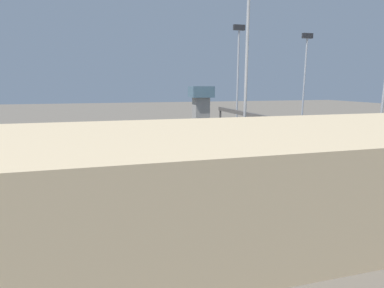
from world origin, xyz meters
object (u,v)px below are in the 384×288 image
Objects in this scene: train_on_track_4 at (163,162)px; light_mast_0 at (238,69)px; light_mast_2 at (305,73)px; train_on_track_1 at (169,143)px; maintenance_shed at (249,175)px; train_on_track_2 at (174,145)px; control_tower at (201,107)px; light_mast_1 at (247,44)px; signal_gantry at (241,118)px; train_on_track_3 at (179,150)px.

light_mast_0 is at bearing -134.02° from train_on_track_4.
light_mast_0 is 18.13m from light_mast_2.
train_on_track_1 is 40.18m from light_mast_2.
train_on_track_2 is at bearing -85.91° from maintenance_shed.
control_tower is (23.56, -12.58, -8.97)m from light_mast_2.
light_mast_1 is at bearing 68.95° from light_mast_0.
train_on_track_1 is at bearing -88.12° from train_on_track_2.
signal_gantry is at bearing -150.34° from train_on_track_4.
train_on_track_1 and train_on_track_4 have the same top height.
train_on_track_2 is 26.90m from light_mast_0.
maintenance_shed reaches higher than signal_gantry.
signal_gantry reaches higher than train_on_track_2.
light_mast_1 is 1.26× the size of signal_gantry.
train_on_track_1 is 3.62× the size of signal_gantry.
train_on_track_4 is at bearing -18.19° from light_mast_1.
train_on_track_3 is 29.73m from light_mast_0.
light_mast_2 is at bearing -168.31° from train_on_track_1.
train_on_track_1 is 5.03m from train_on_track_2.
maintenance_shed is 54.59m from control_tower.
train_on_track_1 is 15.71m from signal_gantry.
light_mast_0 reaches higher than train_on_track_2.
train_on_track_4 is at bearing -72.25° from maintenance_shed.
light_mast_0 is (-22.12, -22.89, 15.50)m from train_on_track_4.
light_mast_1 is 19.34m from signal_gantry.
train_on_track_1 is at bearing 57.13° from control_tower.
maintenance_shed is at bearing 78.54° from control_tower.
light_mast_2 is (-36.41, -12.57, 14.30)m from train_on_track_2.
train_on_track_2 and train_on_track_3 have the same top height.
train_on_track_4 is at bearing 29.29° from light_mast_2.
light_mast_0 is at bearing -156.86° from train_on_track_1.
train_on_track_2 is at bearing 0.00° from signal_gantry.
control_tower is (5.44, -12.25, -9.61)m from light_mast_0.
signal_gantry is at bearing -112.50° from light_mast_1.
train_on_track_3 is 8.81× the size of control_tower.
light_mast_0 is at bearing -111.57° from maintenance_shed.
control_tower is at bearing -117.07° from train_on_track_2.
light_mast_0 is 0.48× the size of maintenance_shed.
maintenance_shed reaches higher than train_on_track_3.
light_mast_1 is 21.51m from maintenance_shed.
light_mast_2 reaches higher than control_tower.
light_mast_0 is (-18.29, -12.89, 14.93)m from train_on_track_2.
light_mast_2 is 27.61m from signal_gantry.
train_on_track_1 is 1.57× the size of maintenance_shed.
light_mast_2 is at bearing 178.98° from light_mast_0.
maintenance_shed is (34.39, 40.83, -12.16)m from light_mast_2.
signal_gantry is at bearing 160.22° from train_on_track_1.
train_on_track_3 is at bearing -126.19° from train_on_track_4.
control_tower is at bearing -115.38° from train_on_track_4.
light_mast_2 is (-18.12, 0.32, -0.63)m from light_mast_0.
light_mast_2 is 1.95× the size of control_tower.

